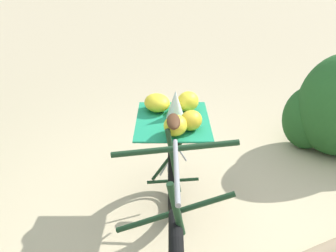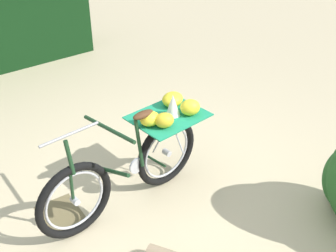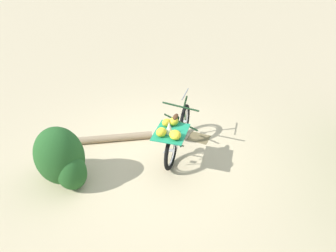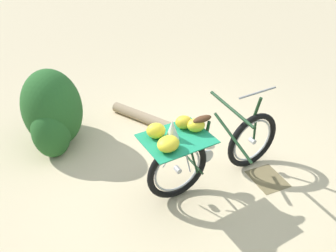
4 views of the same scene
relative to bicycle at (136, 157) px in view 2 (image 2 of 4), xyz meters
The scene contains 3 objects.
ground_plane 0.58m from the bicycle, 154.21° to the right, with size 60.00×60.00×0.00m, color beige.
bicycle is the anchor object (origin of this frame).
leaf_litter_patch 0.90m from the bicycle, 72.10° to the left, with size 0.44×0.36×0.01m, color olive.
Camera 2 is at (-2.50, 1.69, 2.80)m, focal length 45.30 mm.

